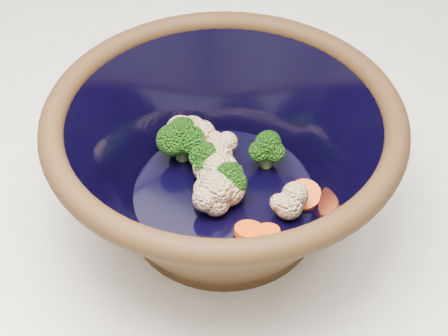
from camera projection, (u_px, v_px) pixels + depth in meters
mixing_bowl at (224, 158)px, 0.56m from camera, size 0.32×0.32×0.14m
vegetable_pile at (218, 163)px, 0.59m from camera, size 0.17×0.12×0.05m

